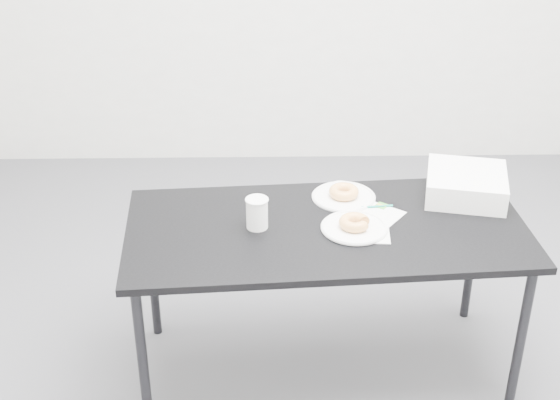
{
  "coord_description": "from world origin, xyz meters",
  "views": [
    {
      "loc": [
        -0.19,
        -2.62,
        2.22
      ],
      "look_at": [
        -0.14,
        0.02,
        0.76
      ],
      "focal_mm": 50.0,
      "sensor_mm": 36.0,
      "label": 1
    }
  ],
  "objects_px": {
    "plate_near": "(354,228)",
    "bakery_box": "(466,184)",
    "coffee_cup": "(257,213)",
    "table": "(326,238)",
    "scorecard": "(366,218)",
    "donut_near": "(355,222)",
    "pen": "(377,206)",
    "plate_far": "(344,197)",
    "donut_far": "(344,192)"
  },
  "relations": [
    {
      "from": "plate_near",
      "to": "bakery_box",
      "type": "height_order",
      "value": "bakery_box"
    },
    {
      "from": "coffee_cup",
      "to": "bakery_box",
      "type": "distance_m",
      "value": 0.88
    },
    {
      "from": "plate_near",
      "to": "bakery_box",
      "type": "relative_size",
      "value": 0.81
    },
    {
      "from": "table",
      "to": "plate_near",
      "type": "relative_size",
      "value": 6.19
    },
    {
      "from": "scorecard",
      "to": "bakery_box",
      "type": "xyz_separation_m",
      "value": [
        0.43,
        0.18,
        0.05
      ]
    },
    {
      "from": "table",
      "to": "donut_near",
      "type": "height_order",
      "value": "donut_near"
    },
    {
      "from": "table",
      "to": "coffee_cup",
      "type": "distance_m",
      "value": 0.29
    },
    {
      "from": "pen",
      "to": "donut_near",
      "type": "bearing_deg",
      "value": -129.09
    },
    {
      "from": "scorecard",
      "to": "pen",
      "type": "relative_size",
      "value": 2.15
    },
    {
      "from": "table",
      "to": "pen",
      "type": "xyz_separation_m",
      "value": [
        0.21,
        0.14,
        0.06
      ]
    },
    {
      "from": "plate_near",
      "to": "scorecard",
      "type": "bearing_deg",
      "value": 55.93
    },
    {
      "from": "pen",
      "to": "plate_far",
      "type": "relative_size",
      "value": 0.49
    },
    {
      "from": "table",
      "to": "donut_far",
      "type": "xyz_separation_m",
      "value": [
        0.09,
        0.23,
        0.08
      ]
    },
    {
      "from": "donut_far",
      "to": "bakery_box",
      "type": "xyz_separation_m",
      "value": [
        0.5,
        0.01,
        0.03
      ]
    },
    {
      "from": "pen",
      "to": "donut_far",
      "type": "xyz_separation_m",
      "value": [
        -0.13,
        0.09,
        0.02
      ]
    },
    {
      "from": "scorecard",
      "to": "donut_near",
      "type": "distance_m",
      "value": 0.1
    },
    {
      "from": "table",
      "to": "plate_near",
      "type": "height_order",
      "value": "plate_near"
    },
    {
      "from": "donut_near",
      "to": "pen",
      "type": "bearing_deg",
      "value": 56.5
    },
    {
      "from": "plate_near",
      "to": "bakery_box",
      "type": "distance_m",
      "value": 0.55
    },
    {
      "from": "plate_near",
      "to": "donut_far",
      "type": "relative_size",
      "value": 2.09
    },
    {
      "from": "donut_near",
      "to": "coffee_cup",
      "type": "relative_size",
      "value": 0.97
    },
    {
      "from": "pen",
      "to": "table",
      "type": "bearing_deg",
      "value": -152.52
    },
    {
      "from": "plate_near",
      "to": "donut_far",
      "type": "distance_m",
      "value": 0.25
    },
    {
      "from": "coffee_cup",
      "to": "bakery_box",
      "type": "height_order",
      "value": "coffee_cup"
    },
    {
      "from": "table",
      "to": "coffee_cup",
      "type": "xyz_separation_m",
      "value": [
        -0.27,
        -0.0,
        0.11
      ]
    },
    {
      "from": "donut_near",
      "to": "coffee_cup",
      "type": "bearing_deg",
      "value": 176.54
    },
    {
      "from": "table",
      "to": "bakery_box",
      "type": "height_order",
      "value": "bakery_box"
    },
    {
      "from": "pen",
      "to": "bakery_box",
      "type": "xyz_separation_m",
      "value": [
        0.37,
        0.09,
        0.05
      ]
    },
    {
      "from": "pen",
      "to": "plate_near",
      "type": "distance_m",
      "value": 0.2
    },
    {
      "from": "plate_near",
      "to": "donut_far",
      "type": "xyz_separation_m",
      "value": [
        -0.02,
        0.25,
        0.02
      ]
    },
    {
      "from": "table",
      "to": "plate_near",
      "type": "distance_m",
      "value": 0.12
    },
    {
      "from": "scorecard",
      "to": "plate_far",
      "type": "bearing_deg",
      "value": 149.9
    },
    {
      "from": "donut_near",
      "to": "plate_far",
      "type": "xyz_separation_m",
      "value": [
        -0.02,
        0.25,
        -0.03
      ]
    },
    {
      "from": "bakery_box",
      "to": "donut_far",
      "type": "bearing_deg",
      "value": -167.01
    },
    {
      "from": "coffee_cup",
      "to": "bakery_box",
      "type": "relative_size",
      "value": 0.39
    },
    {
      "from": "bakery_box",
      "to": "plate_near",
      "type": "bearing_deg",
      "value": -139.53
    },
    {
      "from": "table",
      "to": "donut_far",
      "type": "relative_size",
      "value": 12.95
    },
    {
      "from": "plate_near",
      "to": "donut_near",
      "type": "relative_size",
      "value": 2.13
    },
    {
      "from": "scorecard",
      "to": "bakery_box",
      "type": "relative_size",
      "value": 0.86
    },
    {
      "from": "pen",
      "to": "plate_near",
      "type": "height_order",
      "value": "same"
    },
    {
      "from": "bakery_box",
      "to": "donut_near",
      "type": "bearing_deg",
      "value": -139.53
    },
    {
      "from": "table",
      "to": "scorecard",
      "type": "bearing_deg",
      "value": 14.93
    },
    {
      "from": "donut_near",
      "to": "plate_near",
      "type": "bearing_deg",
      "value": 180.0
    },
    {
      "from": "donut_far",
      "to": "bakery_box",
      "type": "height_order",
      "value": "bakery_box"
    },
    {
      "from": "pen",
      "to": "bakery_box",
      "type": "relative_size",
      "value": 0.4
    },
    {
      "from": "donut_far",
      "to": "coffee_cup",
      "type": "distance_m",
      "value": 0.42
    },
    {
      "from": "scorecard",
      "to": "plate_near",
      "type": "height_order",
      "value": "plate_near"
    },
    {
      "from": "donut_far",
      "to": "scorecard",
      "type": "bearing_deg",
      "value": -67.51
    },
    {
      "from": "table",
      "to": "plate_far",
      "type": "bearing_deg",
      "value": 65.34
    },
    {
      "from": "scorecard",
      "to": "bakery_box",
      "type": "height_order",
      "value": "bakery_box"
    }
  ]
}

